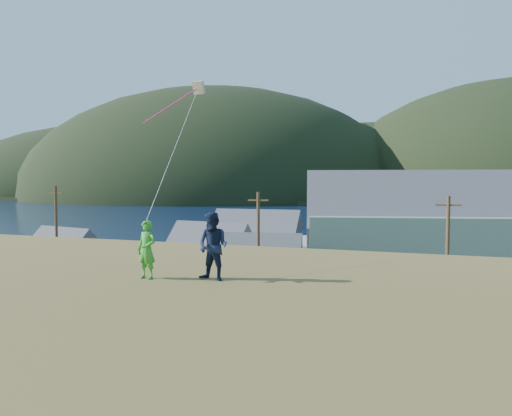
% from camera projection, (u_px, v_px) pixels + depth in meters
% --- Properties ---
extents(ground, '(900.00, 900.00, 0.00)m').
position_uv_depth(ground, '(272.00, 323.00, 32.24)').
color(ground, '#0A1638').
rests_on(ground, ground).
extents(grass_strip, '(110.00, 8.00, 0.10)m').
position_uv_depth(grass_strip, '(264.00, 330.00, 30.35)').
color(grass_strip, '#4C3D19').
rests_on(grass_strip, ground).
extents(waterfront_lot, '(72.00, 36.00, 0.12)m').
position_uv_depth(waterfront_lot, '(318.00, 276.00, 48.32)').
color(waterfront_lot, '#28282B').
rests_on(waterfront_lot, ground).
extents(wharf, '(26.00, 14.00, 0.90)m').
position_uv_depth(wharf, '(308.00, 243.00, 71.98)').
color(wharf, gray).
rests_on(wharf, ground).
extents(far_shore, '(900.00, 320.00, 2.00)m').
position_uv_depth(far_shore, '(397.00, 196.00, 344.39)').
color(far_shore, black).
rests_on(far_shore, ground).
extents(far_hills, '(760.00, 265.00, 143.00)m').
position_uv_depth(far_hills, '(454.00, 197.00, 285.07)').
color(far_hills, black).
rests_on(far_hills, ground).
extents(lodge, '(40.08, 18.73, 13.61)m').
position_uv_depth(lodge, '(499.00, 229.00, 46.25)').
color(lodge, slate).
rests_on(lodge, waterfront_lot).
extents(shed_teal, '(8.99, 7.12, 6.29)m').
position_uv_depth(shed_teal, '(58.00, 255.00, 47.96)').
color(shed_teal, '#2E6D5F').
rests_on(shed_teal, waterfront_lot).
extents(shed_palegreen_near, '(9.72, 6.66, 6.66)m').
position_uv_depth(shed_palegreen_near, '(207.00, 250.00, 50.70)').
color(shed_palegreen_near, slate).
rests_on(shed_palegreen_near, waterfront_lot).
extents(shed_white, '(8.82, 6.60, 6.41)m').
position_uv_depth(shed_white, '(257.00, 265.00, 41.07)').
color(shed_white, silver).
rests_on(shed_white, waterfront_lot).
extents(shed_palegreen_far, '(11.72, 6.83, 7.84)m').
position_uv_depth(shed_palegreen_far, '(255.00, 236.00, 59.45)').
color(shed_palegreen_far, slate).
rests_on(shed_palegreen_far, waterfront_lot).
extents(utility_poles, '(31.85, 0.24, 9.49)m').
position_uv_depth(utility_poles, '(231.00, 251.00, 34.62)').
color(utility_poles, '#47331E').
rests_on(utility_poles, waterfront_lot).
extents(parked_cars, '(25.21, 11.03, 1.46)m').
position_uv_depth(parked_cars, '(262.00, 259.00, 54.39)').
color(parked_cars, maroon).
rests_on(parked_cars, waterfront_lot).
extents(kite_flyer_green, '(0.64, 0.47, 1.60)m').
position_uv_depth(kite_flyer_green, '(147.00, 250.00, 12.46)').
color(kite_flyer_green, green).
rests_on(kite_flyer_green, hillside).
extents(kite_flyer_navy, '(1.00, 0.84, 1.84)m').
position_uv_depth(kite_flyer_navy, '(213.00, 246.00, 12.26)').
color(kite_flyer_navy, '#141F38').
rests_on(kite_flyer_navy, hillside).
extents(kite_rig, '(1.69, 4.06, 9.52)m').
position_uv_depth(kite_rig, '(194.00, 91.00, 19.79)').
color(kite_rig, beige).
rests_on(kite_rig, ground).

